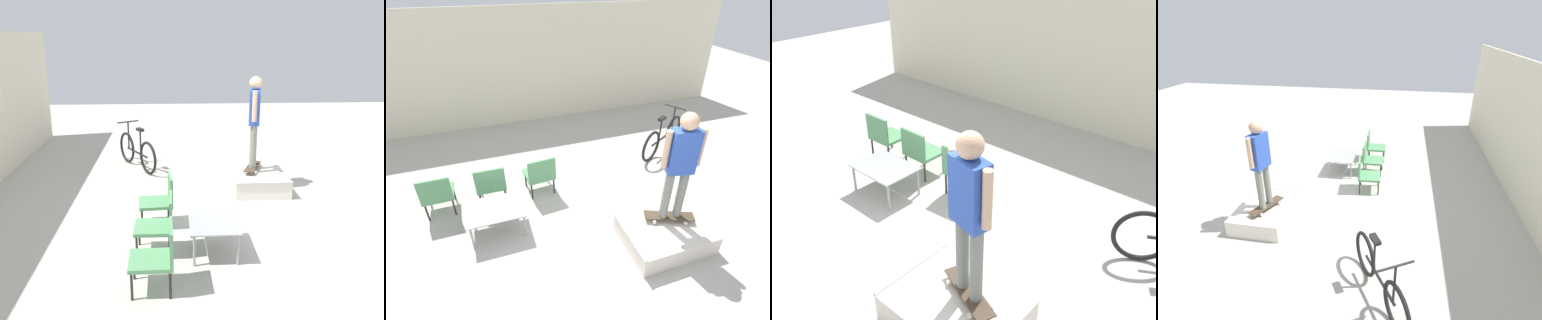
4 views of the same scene
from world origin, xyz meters
TOP-DOWN VIEW (x-y plane):
  - ground_plane at (0.00, 0.00)m, footprint 24.00×24.00m
  - house_wall_back at (0.00, 4.85)m, footprint 12.00×0.06m
  - skate_ramp_box at (1.14, -0.41)m, footprint 1.32×1.04m
  - skateboard_on_ramp at (1.24, -0.32)m, footprint 0.79×0.48m
  - person_skater at (1.24, -0.32)m, footprint 0.56×0.28m
  - coffee_table at (-1.33, 0.72)m, footprint 0.92×0.68m
  - patio_chair_left at (-2.23, 1.46)m, footprint 0.53×0.53m
  - patio_chair_center at (-1.33, 1.46)m, footprint 0.53×0.53m
  - patio_chair_right at (-0.42, 1.46)m, footprint 0.56×0.56m

SIDE VIEW (x-z plane):
  - ground_plane at x=0.00m, z-range 0.00..0.00m
  - skate_ramp_box at x=1.14m, z-range -0.01..0.36m
  - coffee_table at x=-1.33m, z-range 0.18..0.64m
  - skateboard_on_ramp at x=1.24m, z-range 0.39..0.46m
  - patio_chair_left at x=-2.23m, z-range 0.04..0.86m
  - patio_chair_center at x=-1.33m, z-range 0.04..0.86m
  - patio_chair_right at x=-0.42m, z-range 0.04..0.86m
  - person_skater at x=1.24m, z-range 0.60..2.34m
  - house_wall_back at x=0.00m, z-range 0.00..3.00m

